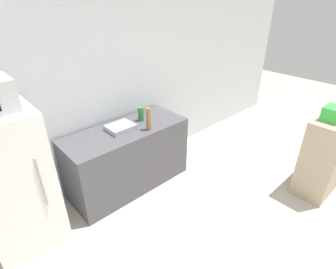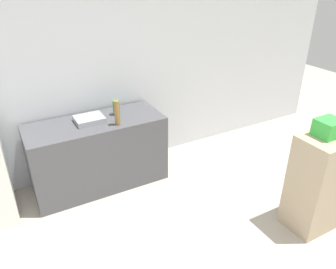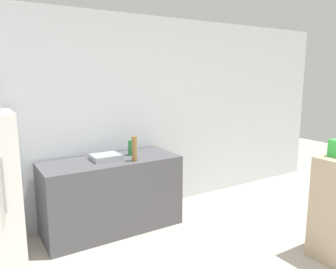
% 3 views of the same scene
% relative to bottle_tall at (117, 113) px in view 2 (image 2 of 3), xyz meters
% --- Properties ---
extents(wall_back, '(8.00, 0.06, 2.60)m').
position_rel_bottle_tall_xyz_m(wall_back, '(-0.25, 0.60, 0.29)').
color(wall_back, silver).
rests_on(wall_back, ground_plane).
extents(counter, '(1.61, 0.65, 0.87)m').
position_rel_bottle_tall_xyz_m(counter, '(-0.21, 0.21, -0.58)').
color(counter, '#4C4C51').
rests_on(counter, ground_plane).
extents(sink_basin, '(0.33, 0.27, 0.06)m').
position_rel_bottle_tall_xyz_m(sink_basin, '(-0.26, 0.24, -0.11)').
color(sink_basin, '#9EA3A8').
rests_on(sink_basin, counter).
extents(bottle_tall, '(0.06, 0.06, 0.29)m').
position_rel_bottle_tall_xyz_m(bottle_tall, '(0.00, 0.00, 0.00)').
color(bottle_tall, olive).
rests_on(bottle_tall, counter).
extents(bottle_short, '(0.08, 0.08, 0.19)m').
position_rel_bottle_tall_xyz_m(bottle_short, '(0.09, 0.28, -0.05)').
color(bottle_short, '#2D7F42').
rests_on(bottle_short, counter).
extents(shelf_cabinet, '(0.74, 0.41, 1.05)m').
position_rel_bottle_tall_xyz_m(shelf_cabinet, '(1.63, -1.60, -0.49)').
color(shelf_cabinet, tan).
rests_on(shelf_cabinet, ground_plane).
extents(basket, '(0.24, 0.21, 0.17)m').
position_rel_bottle_tall_xyz_m(basket, '(1.53, -1.56, 0.12)').
color(basket, green).
rests_on(basket, shelf_cabinet).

